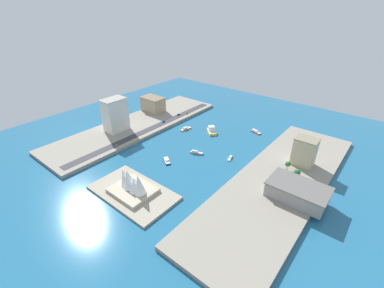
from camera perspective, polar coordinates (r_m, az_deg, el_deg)
The scene contains 22 objects.
ground_plane at distance 286.22m, azimuth 0.79°, elevation -1.24°, with size 440.00×440.00×0.00m, color #23668E.
quay_west at distance 247.43m, azimuth 18.66°, elevation -7.86°, with size 70.00×240.00×3.52m, color gray.
quay_east at distance 346.48m, azimuth -11.78°, elevation 4.05°, with size 70.00×240.00×3.52m, color gray.
peninsula_point at distance 229.91m, azimuth -12.76°, elevation -10.29°, with size 74.73×42.63×2.00m, color #A89E89.
road_strip at distance 329.13m, azimuth -9.15°, elevation 3.30°, with size 10.12×228.00×0.15m, color #38383D.
ferry_yellow_fast at distance 323.52m, azimuth 4.33°, elevation 2.97°, with size 19.62×19.19×8.05m.
water_taxi_orange at distance 330.79m, azimuth -1.39°, elevation 3.35°, with size 6.71×16.89×3.58m.
tugboat_red at distance 332.83m, azimuth 13.79°, elevation 2.65°, with size 15.21×8.29×3.14m.
yacht_sleek_gray at distance 277.91m, azimuth 0.99°, elevation -1.91°, with size 14.75×7.75×3.69m.
patrol_launch_navy at distance 266.34m, azimuth -5.52°, elevation -3.60°, with size 14.29×11.94×3.02m.
sailboat_small_white at distance 272.40m, azimuth 8.34°, elevation -3.06°, with size 5.45×11.69×11.10m.
apartment_midrise_tan at distance 382.50m, azimuth -8.55°, elevation 8.66°, with size 33.14×21.43×20.13m.
hotel_broad_white at distance 327.35m, azimuth -16.47°, elevation 6.14°, with size 18.59×27.86×40.10m.
carpark_squat_concrete at distance 227.31m, azimuth 22.11°, elevation -9.63°, with size 46.45×28.62×12.74m.
office_block_beige at distance 270.34m, azimuth 23.42°, elevation -1.53°, with size 20.42×16.35×27.85m.
suv_black at distance 366.29m, azimuth -2.97°, elevation 6.47°, with size 1.89×4.54×1.44m.
sedan_silver at distance 297.46m, azimuth -16.48°, elevation -0.32°, with size 2.03×4.53×1.51m.
hatchback_blue at distance 345.93m, azimuth -6.24°, elevation 4.95°, with size 1.92×4.80×1.53m.
taxi_yellow_cab at distance 370.46m, azimuth -1.08°, elevation 6.78°, with size 2.12×5.13×1.51m.
traffic_light_waterfront at distance 308.87m, azimuth -11.74°, elevation 2.15°, with size 0.36×0.36×6.50m.
opera_landmark at distance 224.53m, azimuth -12.97°, elevation -8.57°, with size 36.06×29.83×20.86m.
park_tree_cluster at distance 252.87m, azimuth 21.29°, elevation -5.49°, with size 16.87×21.25×9.06m.
Camera 1 is at (-153.23, 194.74, 143.24)m, focal length 24.34 mm.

